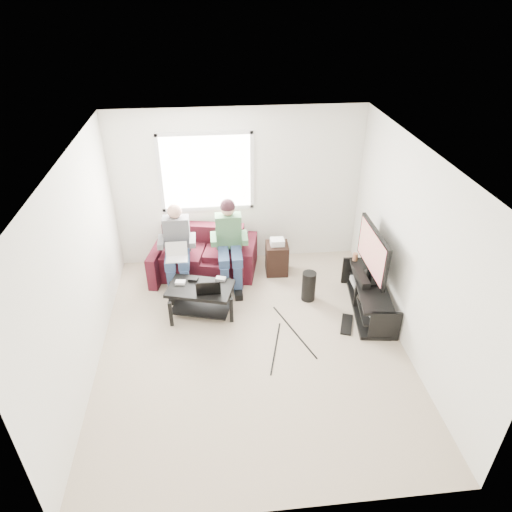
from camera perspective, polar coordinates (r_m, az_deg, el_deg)
The scene contains 26 objects.
floor at distance 6.25m, azimuth -0.45°, elevation -10.98°, with size 4.50×4.50×0.00m, color #BCA892.
ceiling at distance 4.88m, azimuth -0.57°, elevation 12.11°, with size 4.50×4.50×0.00m, color white.
wall_back at distance 7.44m, azimuth -2.21°, elevation 8.44°, with size 4.50×4.50×0.00m, color white.
wall_front at distance 3.77m, azimuth 3.04°, elevation -19.53°, with size 4.50×4.50×0.00m, color white.
wall_left at distance 5.65m, azimuth -21.13°, elevation -1.97°, with size 4.50×4.50×0.00m, color white.
wall_right at distance 5.95m, azimuth 19.03°, elevation 0.25°, with size 4.50×4.50×0.00m, color white.
window at distance 7.30m, azimuth -6.23°, elevation 10.34°, with size 1.48×0.04×1.28m.
sofa at distance 7.51m, azimuth -6.43°, elevation -0.19°, with size 1.81×1.04×0.77m.
person_left at distance 7.08m, azimuth -9.84°, elevation 1.38°, with size 0.40×0.70×1.31m.
person_right at distance 7.05m, azimuth -3.39°, elevation 2.24°, with size 0.40×0.71×1.36m.
laptop_silver at distance 6.88m, azimuth -9.91°, elevation 0.08°, with size 0.32×0.22×0.24m, color silver, non-canonical shape.
coffee_table at distance 6.61m, azimuth -6.94°, elevation -4.73°, with size 1.03×0.78×0.45m.
laptop_black at distance 6.40m, azimuth -6.00°, elevation -3.37°, with size 0.34×0.24×0.24m, color black, non-canonical shape.
controller_a at distance 6.64m, azimuth -9.43°, elevation -3.27°, with size 0.14×0.09×0.04m, color silver.
controller_b at distance 6.68m, azimuth -7.88°, elevation -2.90°, with size 0.14×0.09×0.04m, color black.
controller_c at distance 6.65m, azimuth -4.44°, elevation -2.86°, with size 0.14×0.09×0.04m, color gray.
tv_stand at distance 6.90m, azimuth 13.89°, elevation -5.06°, with size 0.61×1.46×0.47m.
tv at distance 6.59m, azimuth 14.39°, elevation 0.46°, with size 0.12×1.10×0.81m.
soundbar at distance 6.77m, azimuth 13.00°, elevation -2.56°, with size 0.12×0.50×0.10m, color black.
drink_cup at distance 7.20m, azimuth 12.31°, elevation -0.10°, with size 0.08×0.08×0.12m, color #A66947.
console_white at distance 6.57m, azimuth 15.04°, elevation -6.64°, with size 0.30×0.22×0.06m, color silver.
console_grey at distance 7.09m, azimuth 13.23°, elevation -3.12°, with size 0.34×0.26×0.08m, color gray.
console_black at distance 6.82m, azimuth 14.10°, elevation -4.81°, with size 0.38×0.30×0.07m, color black.
subwoofer at distance 6.93m, azimuth 6.60°, elevation -3.77°, with size 0.21×0.21×0.47m, color black.
keyboard_floor at distance 6.66m, azimuth 11.26°, elevation -8.38°, with size 0.15×0.45×0.02m, color black.
end_table at distance 7.49m, azimuth 2.62°, elevation -0.20°, with size 0.36×0.36×0.63m.
Camera 1 is at (-0.43, -4.57, 4.23)m, focal length 32.00 mm.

